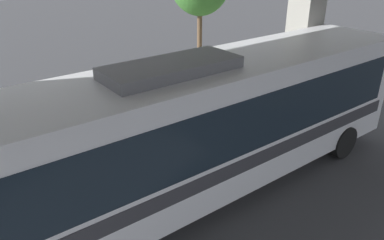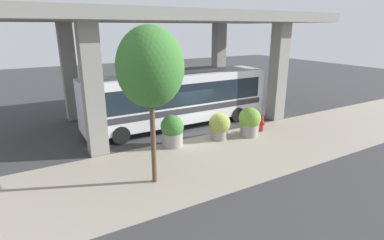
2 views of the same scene
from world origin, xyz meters
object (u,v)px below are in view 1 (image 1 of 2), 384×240
(planter_back, at_px, (122,126))
(planter_front, at_px, (201,107))
(planter_middle, at_px, (58,135))
(fire_hydrant, at_px, (20,164))
(bus, at_px, (214,120))

(planter_back, bearing_deg, planter_front, 80.99)
(planter_front, height_order, planter_middle, planter_middle)
(fire_hydrant, distance_m, planter_back, 3.03)
(fire_hydrant, bearing_deg, planter_middle, 101.73)
(planter_front, bearing_deg, fire_hydrant, -96.17)
(fire_hydrant, xyz_separation_m, planter_middle, (-0.25, 1.19, 0.40))
(planter_front, relative_size, planter_middle, 0.99)
(fire_hydrant, height_order, planter_middle, planter_middle)
(planter_front, height_order, planter_back, planter_front)
(planter_middle, bearing_deg, planter_front, 79.24)
(bus, height_order, fire_hydrant, bus)
(fire_hydrant, bearing_deg, planter_back, 86.47)
(fire_hydrant, relative_size, planter_front, 0.56)
(fire_hydrant, distance_m, planter_middle, 1.28)
(planter_front, relative_size, planter_back, 1.11)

